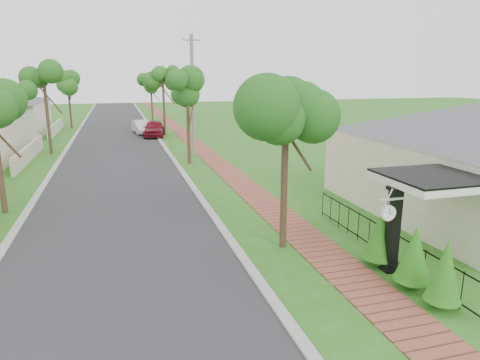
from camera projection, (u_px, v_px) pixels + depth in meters
name	position (u px, v px, depth m)	size (l,w,h in m)	color
ground	(230.00, 274.00, 12.19)	(160.00, 160.00, 0.00)	#2F6217
road	(117.00, 156.00, 30.05)	(7.00, 120.00, 0.02)	#28282B
kerb_right	(169.00, 153.00, 31.03)	(0.30, 120.00, 0.10)	#9E9E99
kerb_left	(61.00, 159.00, 29.08)	(0.30, 120.00, 0.10)	#9E9E99
sidewalk	(204.00, 152.00, 31.73)	(1.50, 120.00, 0.03)	#944D3B
porch_post	(392.00, 234.00, 12.21)	(0.48, 0.48, 2.52)	black
picket_fence	(381.00, 239.00, 13.38)	(0.03, 8.02, 1.00)	black
street_trees	(114.00, 87.00, 35.39)	(10.70, 37.65, 5.89)	#382619
hedge_row	(407.00, 254.00, 11.48)	(0.91, 3.44, 1.83)	#175A12
parked_car_red	(154.00, 129.00, 39.24)	(1.75, 4.35, 1.48)	maroon
parked_car_white	(142.00, 127.00, 41.17)	(1.34, 3.85, 1.27)	silver
near_tree	(286.00, 112.00, 13.12)	(2.17, 2.17, 5.57)	#382619
utility_pole	(193.00, 96.00, 29.25)	(1.20, 0.24, 8.18)	gray
station_clock	(388.00, 212.00, 11.51)	(0.74, 0.13, 0.62)	silver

